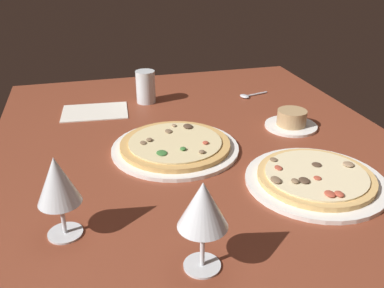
% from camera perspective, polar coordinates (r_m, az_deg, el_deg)
% --- Properties ---
extents(dining_table, '(1.50, 1.10, 0.04)m').
position_cam_1_polar(dining_table, '(1.08, 2.36, -2.99)').
color(dining_table, brown).
rests_on(dining_table, ground).
extents(pizza_main, '(0.33, 0.33, 0.03)m').
position_cam_1_polar(pizza_main, '(1.11, -2.29, -0.27)').
color(pizza_main, white).
rests_on(pizza_main, dining_table).
extents(pizza_side, '(0.32, 0.32, 0.03)m').
position_cam_1_polar(pizza_side, '(1.00, 16.37, -4.51)').
color(pizza_side, white).
rests_on(pizza_side, dining_table).
extents(ramekin_on_saucer, '(0.15, 0.15, 0.05)m').
position_cam_1_polar(ramekin_on_saucer, '(1.27, 13.31, 3.10)').
color(ramekin_on_saucer, white).
rests_on(ramekin_on_saucer, dining_table).
extents(wine_glass_far, '(0.08, 0.08, 0.16)m').
position_cam_1_polar(wine_glass_far, '(0.79, -17.78, -5.01)').
color(wine_glass_far, silver).
rests_on(wine_glass_far, dining_table).
extents(wine_glass_near, '(0.08, 0.08, 0.17)m').
position_cam_1_polar(wine_glass_near, '(0.67, 1.48, -8.60)').
color(wine_glass_near, silver).
rests_on(wine_glass_near, dining_table).
extents(water_glass, '(0.06, 0.06, 0.11)m').
position_cam_1_polar(water_glass, '(1.44, -6.28, 7.45)').
color(water_glass, silver).
rests_on(water_glass, dining_table).
extents(paper_menu, '(0.16, 0.22, 0.00)m').
position_cam_1_polar(paper_menu, '(1.39, -13.00, 4.27)').
color(paper_menu, silver).
rests_on(paper_menu, dining_table).
extents(spoon, '(0.05, 0.11, 0.01)m').
position_cam_1_polar(spoon, '(1.50, 7.58, 6.51)').
color(spoon, silver).
rests_on(spoon, dining_table).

